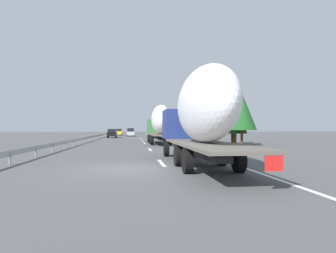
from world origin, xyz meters
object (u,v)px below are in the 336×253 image
(truck_lead, at_px, (160,122))
(road_sign, at_px, (170,126))
(car_yellow_coupe, at_px, (119,132))
(car_blue_sedan, at_px, (131,131))
(car_black_suv, at_px, (112,133))
(car_silver_hatch, at_px, (131,132))
(truck_trailing, at_px, (200,113))

(truck_lead, relative_size, road_sign, 3.68)
(car_yellow_coupe, distance_m, car_blue_sedan, 22.99)
(truck_lead, height_order, car_black_suv, truck_lead)
(car_black_suv, bearing_deg, car_blue_sedan, -4.76)
(car_black_suv, distance_m, car_silver_hatch, 11.56)
(truck_trailing, height_order, car_silver_hatch, truck_trailing)
(road_sign, bearing_deg, car_black_suv, 44.72)
(car_blue_sedan, bearing_deg, car_silver_hatch, 179.99)
(truck_trailing, height_order, car_black_suv, truck_trailing)
(truck_lead, xyz_separation_m, car_black_suv, (25.10, 7.39, -1.70))
(car_black_suv, bearing_deg, car_yellow_coupe, -0.98)
(truck_trailing, xyz_separation_m, car_silver_hatch, (57.11, 3.69, -1.68))
(truck_lead, relative_size, car_yellow_coupe, 2.78)
(car_black_suv, bearing_deg, car_silver_hatch, -18.67)
(car_black_suv, relative_size, car_blue_sedan, 0.94)
(truck_lead, relative_size, car_black_suv, 3.17)
(car_black_suv, height_order, car_yellow_coupe, car_yellow_coupe)
(car_black_suv, height_order, road_sign, road_sign)
(car_yellow_coupe, bearing_deg, truck_trailing, -174.10)
(truck_trailing, relative_size, car_silver_hatch, 3.15)
(car_blue_sedan, height_order, car_silver_hatch, car_silver_hatch)
(truck_lead, distance_m, car_blue_sedan, 69.69)
(road_sign, bearing_deg, car_yellow_coupe, 17.38)
(car_yellow_coupe, xyz_separation_m, road_sign, (-32.32, -10.12, 1.47))
(truck_lead, relative_size, truck_trailing, 0.91)
(truck_lead, distance_m, car_yellow_coupe, 47.38)
(car_blue_sedan, xyz_separation_m, car_silver_hatch, (-33.52, 0.00, 0.03))
(car_silver_hatch, height_order, road_sign, road_sign)
(car_yellow_coupe, bearing_deg, road_sign, -162.62)
(truck_trailing, relative_size, car_blue_sedan, 3.31)
(car_yellow_coupe, height_order, car_blue_sedan, car_blue_sedan)
(car_black_suv, height_order, car_silver_hatch, car_silver_hatch)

